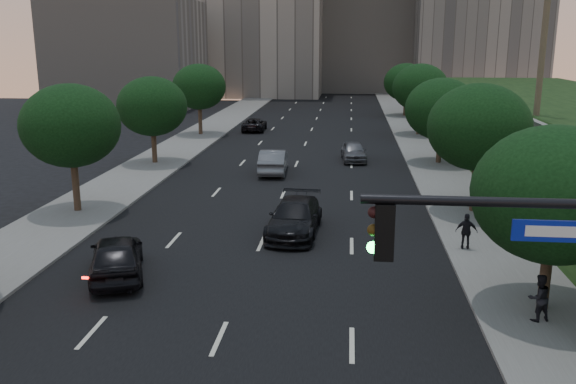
# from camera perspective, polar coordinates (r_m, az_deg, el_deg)

# --- Properties ---
(road_surface) EXTENTS (16.00, 140.00, 0.02)m
(road_surface) POSITION_cam_1_polar(r_m,az_deg,el_deg) (42.58, 0.57, 2.10)
(road_surface) COLOR black
(road_surface) RESTS_ON ground
(sidewalk_right) EXTENTS (4.50, 140.00, 0.15)m
(sidewalk_right) POSITION_cam_1_polar(r_m,az_deg,el_deg) (42.89, 14.34, 1.84)
(sidewalk_right) COLOR slate
(sidewalk_right) RESTS_ON ground
(sidewalk_left) EXTENTS (4.50, 140.00, 0.15)m
(sidewalk_left) POSITION_cam_1_polar(r_m,az_deg,el_deg) (44.65, -12.66, 2.40)
(sidewalk_left) COLOR slate
(sidewalk_left) RESTS_ON ground
(parapet_wall) EXTENTS (0.35, 90.00, 0.70)m
(parapet_wall) POSITION_cam_1_polar(r_m,az_deg,el_deg) (40.92, 19.64, 6.97)
(parapet_wall) COLOR slate
(parapet_wall) RESTS_ON embankment
(office_block_mid) EXTENTS (22.00, 18.00, 26.00)m
(office_block_mid) POSITION_cam_1_polar(r_m,az_deg,el_deg) (113.60, 7.16, 16.01)
(office_block_mid) COLOR #A19D94
(office_block_mid) RESTS_ON ground
(office_block_filler) EXTENTS (18.00, 16.00, 14.00)m
(office_block_filler) POSITION_cam_1_polar(r_m,az_deg,el_deg) (86.78, -14.65, 12.37)
(office_block_filler) COLOR #A19D94
(office_block_filler) RESTS_ON ground
(tree_right_a) EXTENTS (5.20, 5.20, 6.24)m
(tree_right_a) POSITION_cam_1_polar(r_m,az_deg,el_deg) (21.11, 23.64, -0.22)
(tree_right_a) COLOR #38281C
(tree_right_a) RESTS_ON ground
(tree_right_b) EXTENTS (5.20, 5.20, 6.74)m
(tree_right_b) POSITION_cam_1_polar(r_m,az_deg,el_deg) (32.45, 17.42, 5.80)
(tree_right_b) COLOR #38281C
(tree_right_b) RESTS_ON ground
(tree_right_c) EXTENTS (5.20, 5.20, 6.24)m
(tree_right_c) POSITION_cam_1_polar(r_m,az_deg,el_deg) (45.22, 14.16, 7.53)
(tree_right_c) COLOR #38281C
(tree_right_c) RESTS_ON ground
(tree_right_d) EXTENTS (5.20, 5.20, 6.74)m
(tree_right_d) POSITION_cam_1_polar(r_m,az_deg,el_deg) (59.01, 12.27, 9.53)
(tree_right_d) COLOR #38281C
(tree_right_d) RESTS_ON ground
(tree_right_e) EXTENTS (5.20, 5.20, 6.24)m
(tree_right_e) POSITION_cam_1_polar(r_m,az_deg,el_deg) (73.94, 10.99, 10.04)
(tree_right_e) COLOR #38281C
(tree_right_e) RESTS_ON ground
(tree_left_b) EXTENTS (5.00, 5.00, 6.71)m
(tree_left_b) POSITION_cam_1_polar(r_m,az_deg,el_deg) (32.94, -19.67, 5.85)
(tree_left_b) COLOR #38281C
(tree_left_b) RESTS_ON ground
(tree_left_c) EXTENTS (5.00, 5.00, 6.34)m
(tree_left_c) POSITION_cam_1_polar(r_m,az_deg,el_deg) (44.99, -12.61, 7.82)
(tree_left_c) COLOR #38281C
(tree_left_c) RESTS_ON ground
(tree_left_d) EXTENTS (5.00, 5.00, 6.71)m
(tree_left_d) POSITION_cam_1_polar(r_m,az_deg,el_deg) (58.37, -8.32, 9.71)
(tree_left_d) COLOR #38281C
(tree_left_d) RESTS_ON ground
(sedan_near_left) EXTENTS (3.41, 5.18, 1.64)m
(sedan_near_left) POSITION_cam_1_polar(r_m,az_deg,el_deg) (24.19, -15.74, -5.76)
(sedan_near_left) COLOR black
(sedan_near_left) RESTS_ON ground
(sedan_mid_left) EXTENTS (1.97, 5.04, 1.64)m
(sedan_mid_left) POSITION_cam_1_polar(r_m,az_deg,el_deg) (41.38, -1.38, 2.89)
(sedan_mid_left) COLOR slate
(sedan_mid_left) RESTS_ON ground
(sedan_far_left) EXTENTS (2.29, 4.72, 1.29)m
(sedan_far_left) POSITION_cam_1_polar(r_m,az_deg,el_deg) (61.18, -3.15, 6.33)
(sedan_far_left) COLOR black
(sedan_far_left) RESTS_ON ground
(sedan_near_right) EXTENTS (2.50, 5.55, 1.58)m
(sedan_near_right) POSITION_cam_1_polar(r_m,az_deg,el_deg) (28.31, 0.62, -2.40)
(sedan_near_right) COLOR black
(sedan_near_right) RESTS_ON ground
(sedan_far_right) EXTENTS (2.09, 4.45, 1.47)m
(sedan_far_right) POSITION_cam_1_polar(r_m,az_deg,el_deg) (45.89, 6.15, 3.81)
(sedan_far_right) COLOR #57595F
(sedan_far_right) RESTS_ON ground
(pedestrian_b) EXTENTS (0.90, 0.80, 1.54)m
(pedestrian_b) POSITION_cam_1_polar(r_m,az_deg,el_deg) (20.98, 22.42, -9.12)
(pedestrian_b) COLOR black
(pedestrian_b) RESTS_ON sidewalk_right
(pedestrian_c) EXTENTS (0.95, 0.51, 1.54)m
(pedestrian_c) POSITION_cam_1_polar(r_m,az_deg,el_deg) (26.94, 16.36, -3.55)
(pedestrian_c) COLOR black
(pedestrian_c) RESTS_ON sidewalk_right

